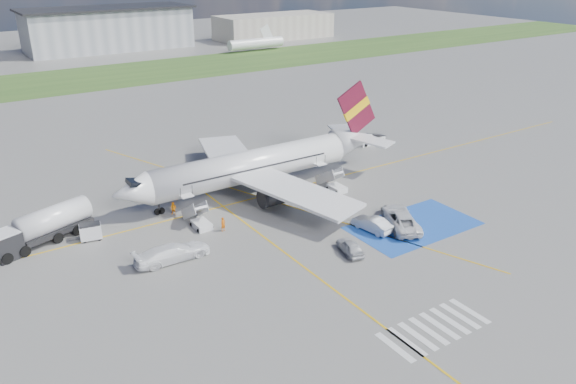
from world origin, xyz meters
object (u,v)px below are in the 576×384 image
object	(u,v)px
car_silver_a	(350,247)
car_silver_b	(372,224)
van_white_b	(172,250)
belt_loader	(371,141)
airliner	(261,164)
fuel_tanker	(43,229)
gpu_cart	(91,233)
van_white_a	(401,216)

from	to	relation	value
car_silver_a	car_silver_b	xyz separation A→B (m)	(5.04, 2.51, 0.09)
car_silver_b	van_white_b	distance (m)	21.06
belt_loader	car_silver_a	bearing A→B (deg)	-140.22
car_silver_b	van_white_b	world-z (taller)	van_white_b
airliner	car_silver_b	size ratio (longest dim) A/B	7.83
fuel_tanker	gpu_cart	distance (m)	4.67
car_silver_a	van_white_b	bearing A→B (deg)	-14.46
belt_loader	airliner	bearing A→B (deg)	-170.52
car_silver_a	car_silver_b	bearing A→B (deg)	-139.34
car_silver_b	van_white_b	xyz separation A→B (m)	(-20.25, 5.78, 0.32)
airliner	car_silver_b	world-z (taller)	airliner
belt_loader	car_silver_a	size ratio (longest dim) A/B	1.39
van_white_b	fuel_tanker	bearing A→B (deg)	42.34
fuel_tanker	gpu_cart	xyz separation A→B (m)	(4.13, -2.08, -0.67)
car_silver_a	car_silver_b	distance (m)	5.63
fuel_tanker	belt_loader	world-z (taller)	fuel_tanker
airliner	gpu_cart	world-z (taller)	airliner
fuel_tanker	van_white_b	bearing A→B (deg)	-67.40
car_silver_a	van_white_a	distance (m)	8.58
fuel_tanker	car_silver_a	distance (m)	31.19
gpu_cart	van_white_b	xyz separation A→B (m)	(5.36, -8.66, 0.30)
belt_loader	fuel_tanker	bearing A→B (deg)	-178.55
belt_loader	gpu_cart	bearing A→B (deg)	-175.34
airliner	car_silver_a	bearing A→B (deg)	-93.36
gpu_cart	car_silver_a	distance (m)	26.66
fuel_tanker	belt_loader	distance (m)	49.93
car_silver_b	van_white_a	world-z (taller)	van_white_a
fuel_tanker	van_white_a	size ratio (longest dim) A/B	1.74
airliner	car_silver_b	bearing A→B (deg)	-76.46
fuel_tanker	van_white_b	world-z (taller)	fuel_tanker
fuel_tanker	van_white_b	xyz separation A→B (m)	(9.49, -10.74, -0.37)
fuel_tanker	van_white_a	xyz separation A→B (m)	(33.10, -17.33, -0.34)
belt_loader	car_silver_b	world-z (taller)	belt_loader
airliner	car_silver_a	xyz separation A→B (m)	(-1.11, -18.83, -2.71)
airliner	gpu_cart	distance (m)	21.91
airliner	van_white_b	world-z (taller)	airliner
gpu_cart	belt_loader	bearing A→B (deg)	22.08
gpu_cart	van_white_b	bearing A→B (deg)	-46.56
car_silver_b	fuel_tanker	bearing A→B (deg)	-38.23
fuel_tanker	van_white_b	size ratio (longest dim) A/B	1.88
gpu_cart	van_white_b	size ratio (longest dim) A/B	0.42
car_silver_a	gpu_cart	bearing A→B (deg)	-25.35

